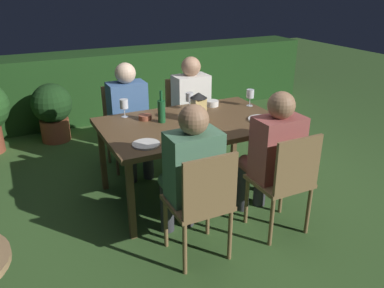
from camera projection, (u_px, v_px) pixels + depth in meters
ground_plane at (192, 192)px, 3.79m from camera, size 16.00×16.00×0.00m
dining_table at (192, 127)px, 3.53m from camera, size 1.61×1.02×0.72m
chair_side_left_a at (202, 201)px, 2.71m from camera, size 0.42×0.40×0.87m
person_in_green at (190, 170)px, 2.81m from camera, size 0.38×0.47×1.15m
chair_side_left_b at (286, 179)px, 3.00m from camera, size 0.42×0.40×0.87m
person_in_rust at (272, 152)px, 3.11m from camera, size 0.38×0.47×1.15m
chair_side_right_a at (125, 122)px, 4.20m from camera, size 0.42×0.40×0.87m
person_in_blue at (130, 114)px, 3.98m from camera, size 0.38×0.47×1.15m
chair_side_right_b at (186, 113)px, 4.49m from camera, size 0.42×0.40×0.87m
person_in_cream at (194, 105)px, 4.27m from camera, size 0.38×0.47×1.15m
lantern_centerpiece at (199, 105)px, 3.47m from camera, size 0.15×0.15×0.27m
green_bottle_on_table at (161, 111)px, 3.46m from camera, size 0.07×0.07×0.29m
wine_glass_a at (190, 98)px, 3.80m from camera, size 0.08×0.08×0.17m
wine_glass_b at (124, 105)px, 3.59m from camera, size 0.08×0.08×0.17m
wine_glass_c at (250, 95)px, 3.91m from camera, size 0.08×0.08×0.17m
plate_a at (262, 119)px, 3.55m from camera, size 0.25×0.25×0.01m
plate_b at (189, 138)px, 3.13m from camera, size 0.20×0.20×0.01m
plate_c at (146, 144)px, 3.02m from camera, size 0.22×0.22×0.01m
bowl_olives at (212, 103)px, 3.94m from camera, size 0.13×0.13×0.06m
bowl_bread at (145, 117)px, 3.56m from camera, size 0.12×0.12×0.04m
hedge_backdrop at (114, 84)px, 5.77m from camera, size 6.24×0.64×0.95m
potted_plant_corner at (53, 109)px, 4.85m from camera, size 0.49×0.49×0.74m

